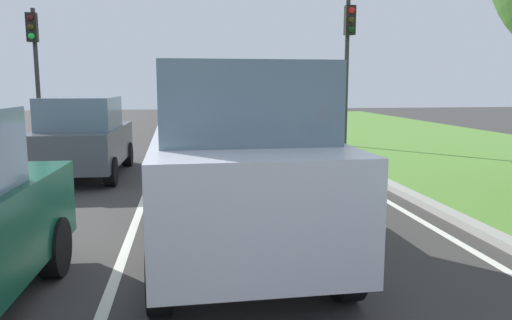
{
  "coord_description": "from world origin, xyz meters",
  "views": [
    {
      "loc": [
        0.09,
        2.74,
        2.06
      ],
      "look_at": [
        0.87,
        8.24,
        1.2
      ],
      "focal_mm": 34.45,
      "sensor_mm": 36.0,
      "label": 1
    }
  ],
  "objects_px": {
    "car_suv_ahead": "(235,159)",
    "traffic_light_near_right": "(348,48)",
    "traffic_light_overhead_left": "(34,53)",
    "car_hatchback_far": "(84,137)"
  },
  "relations": [
    {
      "from": "car_suv_ahead",
      "to": "traffic_light_near_right",
      "type": "bearing_deg",
      "value": 63.15
    },
    {
      "from": "traffic_light_near_right",
      "to": "traffic_light_overhead_left",
      "type": "relative_size",
      "value": 1.07
    },
    {
      "from": "traffic_light_near_right",
      "to": "car_hatchback_far",
      "type": "bearing_deg",
      "value": -151.6
    },
    {
      "from": "car_hatchback_far",
      "to": "traffic_light_overhead_left",
      "type": "relative_size",
      "value": 0.84
    },
    {
      "from": "car_suv_ahead",
      "to": "traffic_light_overhead_left",
      "type": "relative_size",
      "value": 1.02
    },
    {
      "from": "car_hatchback_far",
      "to": "traffic_light_near_right",
      "type": "height_order",
      "value": "traffic_light_near_right"
    },
    {
      "from": "car_suv_ahead",
      "to": "traffic_light_overhead_left",
      "type": "bearing_deg",
      "value": 114.53
    },
    {
      "from": "car_suv_ahead",
      "to": "traffic_light_overhead_left",
      "type": "distance_m",
      "value": 12.42
    },
    {
      "from": "car_suv_ahead",
      "to": "car_hatchback_far",
      "type": "xyz_separation_m",
      "value": [
        -2.85,
        5.53,
        -0.28
      ]
    },
    {
      "from": "traffic_light_near_right",
      "to": "car_suv_ahead",
      "type": "bearing_deg",
      "value": -115.58
    }
  ]
}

